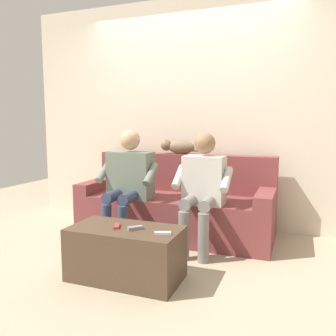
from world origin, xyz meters
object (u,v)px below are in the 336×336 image
Objects in this scene: remote_gray at (135,228)px; remote_white at (163,233)px; person_left_seated at (203,185)px; coffee_table at (126,253)px; couch at (177,206)px; person_right_seated at (128,179)px; remote_red at (117,226)px; cat_on_backrest at (178,147)px.

remote_white is (-0.24, 0.03, -0.00)m from remote_gray.
person_left_seated is 9.77× the size of remote_gray.
coffee_table is 0.77× the size of person_left_seated.
couch is 1.24m from remote_gray.
person_right_seated is (0.39, 0.40, 0.35)m from couch.
coffee_table is 0.23m from remote_red.
cat_on_backrest is (0.08, -1.46, 0.74)m from coffee_table.
couch is at bearing -96.17° from remote_white.
remote_white is at bearing 130.04° from person_right_seated.
couch is 0.69m from cat_on_backrest.
person_left_seated is 9.16× the size of remote_red.
person_right_seated is 0.78m from cat_on_backrest.
remote_red is (0.40, -0.04, -0.00)m from remote_white.
remote_white is 0.40m from remote_red.
cat_on_backrest reaches higher than couch.
coffee_table is at bearing 115.81° from person_right_seated.
person_right_seated reaches higher than remote_white.
remote_white is at bearing -118.59° from remote_red.
remote_gray reaches higher than remote_red.
couch is at bearing -26.20° from remote_red.
remote_red is at bearing 111.55° from person_right_seated.
couch is 1.31m from remote_white.
person_left_seated is 0.98× the size of person_right_seated.
couch is 2.39× the size of coffee_table.
cat_on_backrest is at bearing -86.75° from coffee_table.
remote_white is (0.06, 0.87, -0.22)m from person_left_seated.
remote_white is at bearing 105.35° from cat_on_backrest.
coffee_table is 0.40m from remote_white.
cat_on_backrest is at bearing -22.44° from remote_red.
remote_red reaches higher than coffee_table.
person_left_seated is at bearing -114.92° from remote_white.
person_left_seated is 2.03× the size of cat_on_backrest.
coffee_table is 1.01m from person_right_seated.
coffee_table is 0.24m from remote_gray.
person_right_seated is 1.15m from remote_white.
remote_gray is 0.16m from remote_red.
cat_on_backrest reaches higher than remote_white.
coffee_table is 0.75× the size of person_right_seated.
person_left_seated is (-0.39, 0.39, 0.33)m from couch.
remote_gray is at bearing -28.71° from remote_white.
person_right_seated is at bearing 45.43° from couch.
remote_red is at bearing 86.84° from couch.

